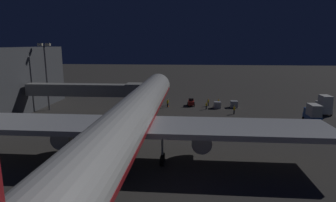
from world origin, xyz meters
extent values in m
plane|color=#383533|center=(0.00, 0.00, 0.00)|extent=(320.00, 320.00, 0.00)
cylinder|color=silver|center=(0.00, 10.64, 5.66)|extent=(5.48, 59.30, 5.48)
sphere|color=silver|center=(0.00, -19.01, 5.66)|extent=(5.37, 5.37, 5.37)
cube|color=maroon|center=(0.00, 10.64, 5.25)|extent=(5.53, 56.93, 0.50)
cube|color=black|center=(0.00, -17.36, 6.62)|extent=(3.01, 1.40, 0.90)
cube|color=#B7BABF|center=(0.00, 11.54, 4.70)|extent=(51.59, 8.24, 0.70)
cylinder|color=#B7BABF|center=(-9.26, 10.54, 2.91)|extent=(2.58, 5.14, 2.58)
cylinder|color=black|center=(-9.26, 7.97, 2.91)|extent=(2.19, 0.15, 2.19)
cylinder|color=#B7BABF|center=(9.26, 10.54, 2.91)|extent=(2.58, 5.14, 2.58)
cylinder|color=black|center=(9.26, 7.97, 2.91)|extent=(2.19, 0.15, 2.19)
cylinder|color=#B7BABF|center=(0.00, -15.51, 2.36)|extent=(0.28, 0.28, 2.32)
cylinder|color=black|center=(0.00, -15.51, 0.60)|extent=(0.45, 1.20, 1.20)
cylinder|color=#B7BABF|center=(-4.20, 12.54, 2.36)|extent=(0.28, 0.28, 2.32)
cylinder|color=black|center=(-4.20, 11.89, 0.60)|extent=(0.45, 1.20, 1.20)
cylinder|color=black|center=(-4.20, 13.19, 0.60)|extent=(0.45, 1.20, 1.20)
cylinder|color=#B7BABF|center=(4.20, 12.54, 2.36)|extent=(0.28, 0.28, 2.32)
cylinder|color=black|center=(4.20, 11.89, 0.60)|extent=(0.45, 1.20, 1.20)
cylinder|color=black|center=(4.20, 13.19, 0.60)|extent=(0.45, 1.20, 1.20)
cube|color=#9E9E99|center=(15.72, -10.81, 5.66)|extent=(23.24, 2.60, 2.50)
cube|color=#9E9E99|center=(4.10, -10.81, 5.66)|extent=(3.20, 3.40, 3.00)
cube|color=black|center=(2.70, -10.81, 5.66)|extent=(0.70, 3.20, 2.70)
cylinder|color=#B7BABF|center=(5.10, -10.81, 2.21)|extent=(0.56, 0.56, 4.41)
cylinder|color=black|center=(4.50, -10.81, 0.30)|extent=(0.25, 0.60, 0.60)
cylinder|color=black|center=(5.70, -10.81, 0.30)|extent=(0.25, 0.60, 0.60)
cylinder|color=#59595E|center=(25.50, -15.47, 7.43)|extent=(0.40, 0.40, 14.86)
cube|color=#F9EFC6|center=(24.60, -15.47, 15.11)|extent=(1.10, 0.50, 0.60)
cube|color=#F9EFC6|center=(26.40, -15.47, 15.11)|extent=(1.10, 0.50, 0.60)
cube|color=maroon|center=(-7.85, -22.68, 0.80)|extent=(1.50, 2.79, 0.90)
cube|color=black|center=(-7.85, -22.26, 1.60)|extent=(1.20, 0.20, 0.70)
cylinder|color=black|center=(-8.66, -23.66, 0.35)|extent=(0.24, 0.70, 0.70)
cylinder|color=black|center=(-7.04, -23.66, 0.35)|extent=(0.24, 0.70, 0.70)
cylinder|color=black|center=(-8.66, -21.70, 0.35)|extent=(0.24, 0.70, 0.70)
cylinder|color=black|center=(-7.04, -21.70, 0.35)|extent=(0.24, 0.70, 0.70)
cube|color=#234C9E|center=(-31.82, -9.41, 0.90)|extent=(2.00, 4.49, 1.10)
cube|color=silver|center=(-31.82, -8.85, 2.59)|extent=(1.90, 3.14, 2.28)
cube|color=#234C9E|center=(-31.82, -10.86, 2.00)|extent=(1.80, 1.60, 1.10)
cylinder|color=black|center=(-32.88, -10.98, 0.35)|extent=(0.24, 0.70, 0.70)
cylinder|color=black|center=(-30.76, -10.98, 0.35)|extent=(0.24, 0.70, 0.70)
cylinder|color=black|center=(-32.88, -7.84, 0.35)|extent=(0.24, 0.70, 0.70)
cylinder|color=black|center=(-30.76, -7.84, 0.35)|extent=(0.24, 0.70, 0.70)
cube|color=silver|center=(-37.19, -16.83, 0.90)|extent=(2.00, 4.58, 1.10)
cube|color=silver|center=(-37.19, -16.26, 2.84)|extent=(1.90, 3.20, 2.77)
cube|color=silver|center=(-37.19, -18.32, 2.00)|extent=(1.80, 1.60, 1.10)
cylinder|color=black|center=(-38.25, -18.43, 0.35)|extent=(0.24, 0.70, 0.70)
cylinder|color=black|center=(-36.13, -18.43, 0.35)|extent=(0.24, 0.70, 0.70)
cylinder|color=black|center=(-38.25, -15.23, 0.35)|extent=(0.24, 0.70, 0.70)
cylinder|color=black|center=(-36.13, -15.23, 0.35)|extent=(0.24, 0.70, 0.70)
cube|color=#B7BABF|center=(-14.20, -20.59, 0.77)|extent=(1.64, 1.58, 1.55)
cube|color=#B7BABF|center=(-18.33, -21.65, 0.80)|extent=(1.72, 1.63, 1.60)
cylinder|color=black|center=(-17.39, -14.83, 0.45)|extent=(0.28, 0.28, 0.91)
cylinder|color=yellow|center=(-17.39, -14.83, 1.25)|extent=(0.40, 0.40, 0.68)
sphere|color=tan|center=(-17.39, -14.83, 1.71)|extent=(0.24, 0.24, 0.24)
sphere|color=yellow|center=(-17.39, -14.83, 1.76)|extent=(0.23, 0.23, 0.23)
cylinder|color=black|center=(-2.10, -20.39, 0.47)|extent=(0.28, 0.28, 0.94)
cylinder|color=yellow|center=(-2.10, -20.39, 1.29)|extent=(0.40, 0.40, 0.68)
sphere|color=tan|center=(-2.10, -20.39, 1.75)|extent=(0.24, 0.24, 0.24)
sphere|color=white|center=(-2.10, -20.39, 1.80)|extent=(0.23, 0.23, 0.23)
cylinder|color=black|center=(-12.12, -22.54, 0.44)|extent=(0.28, 0.28, 0.88)
cylinder|color=yellow|center=(-12.12, -22.54, 1.21)|extent=(0.40, 0.40, 0.66)
sphere|color=tan|center=(-12.12, -22.54, 1.67)|extent=(0.24, 0.24, 0.24)
sphere|color=orange|center=(-12.12, -22.54, 1.72)|extent=(0.23, 0.23, 0.23)
cylinder|color=black|center=(-2.05, -22.41, 0.40)|extent=(0.28, 0.28, 0.81)
cylinder|color=yellow|center=(-2.05, -22.41, 1.12)|extent=(0.40, 0.40, 0.62)
sphere|color=tan|center=(-2.05, -22.41, 1.55)|extent=(0.24, 0.24, 0.24)
sphere|color=white|center=(-2.05, -22.41, 1.60)|extent=(0.23, 0.23, 0.23)
cylinder|color=black|center=(-11.48, -19.02, 0.44)|extent=(0.28, 0.28, 0.88)
cylinder|color=yellow|center=(-11.48, -19.02, 1.17)|extent=(0.40, 0.40, 0.57)
sphere|color=tan|center=(-11.48, -19.02, 1.57)|extent=(0.24, 0.24, 0.24)
sphere|color=orange|center=(-11.48, -19.02, 1.62)|extent=(0.23, 0.23, 0.23)
cylinder|color=black|center=(-14.72, -23.32, 0.40)|extent=(0.28, 0.28, 0.81)
cylinder|color=yellow|center=(-14.72, -23.32, 1.11)|extent=(0.40, 0.40, 0.60)
sphere|color=tan|center=(-14.72, -23.32, 1.53)|extent=(0.24, 0.24, 0.24)
sphere|color=orange|center=(-14.72, -23.32, 1.58)|extent=(0.23, 0.23, 0.23)
cone|color=orange|center=(-2.20, -21.01, 0.28)|extent=(0.36, 0.36, 0.55)
cone|color=orange|center=(2.20, -21.01, 0.28)|extent=(0.36, 0.36, 0.55)
camera|label=1|loc=(-7.76, 46.78, 15.40)|focal=30.13mm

